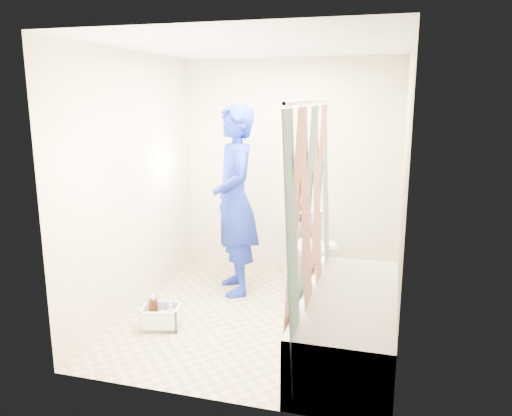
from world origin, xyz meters
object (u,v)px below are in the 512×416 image
(cleaning_caddy, at_px, (162,318))
(toilet, at_px, (311,248))
(bathtub, at_px, (349,322))
(plumber, at_px, (235,201))

(cleaning_caddy, bearing_deg, toilet, 38.60)
(bathtub, relative_size, cleaning_caddy, 4.61)
(toilet, relative_size, cleaning_caddy, 2.07)
(toilet, distance_m, plumber, 1.02)
(toilet, xyz_separation_m, cleaning_caddy, (-1.07, -1.44, -0.30))
(plumber, bearing_deg, cleaning_caddy, -49.69)
(bathtub, relative_size, plumber, 0.91)
(bathtub, height_order, cleaning_caddy, bathtub)
(bathtub, relative_size, toilet, 2.23)
(bathtub, height_order, toilet, toilet)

